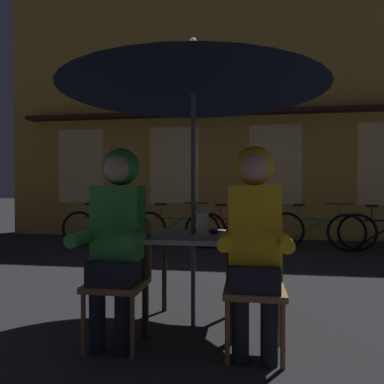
# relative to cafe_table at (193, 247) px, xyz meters

# --- Properties ---
(ground_plane) EXTENTS (60.00, 60.00, 0.00)m
(ground_plane) POSITION_rel_cafe_table_xyz_m (0.00, 0.00, -0.64)
(ground_plane) COLOR #232326
(cafe_table) EXTENTS (0.72, 0.72, 0.74)m
(cafe_table) POSITION_rel_cafe_table_xyz_m (0.00, 0.00, 0.00)
(cafe_table) COLOR #B2AD9E
(cafe_table) RESTS_ON ground_plane
(patio_umbrella) EXTENTS (2.10, 2.10, 2.31)m
(patio_umbrella) POSITION_rel_cafe_table_xyz_m (0.00, 0.00, 1.42)
(patio_umbrella) COLOR #4C4C51
(patio_umbrella) RESTS_ON ground_plane
(lantern) EXTENTS (0.11, 0.11, 0.23)m
(lantern) POSITION_rel_cafe_table_xyz_m (0.08, -0.03, 0.22)
(lantern) COLOR white
(lantern) RESTS_ON cafe_table
(chair_left) EXTENTS (0.40, 0.40, 0.87)m
(chair_left) POSITION_rel_cafe_table_xyz_m (-0.48, -0.37, -0.15)
(chair_left) COLOR olive
(chair_left) RESTS_ON ground_plane
(chair_right) EXTENTS (0.40, 0.40, 0.87)m
(chair_right) POSITION_rel_cafe_table_xyz_m (0.48, -0.37, -0.15)
(chair_right) COLOR olive
(chair_right) RESTS_ON ground_plane
(person_left_hooded) EXTENTS (0.45, 0.56, 1.40)m
(person_left_hooded) POSITION_rel_cafe_table_xyz_m (-0.48, -0.43, 0.21)
(person_left_hooded) COLOR black
(person_left_hooded) RESTS_ON ground_plane
(person_right_hooded) EXTENTS (0.45, 0.56, 1.40)m
(person_right_hooded) POSITION_rel_cafe_table_xyz_m (0.48, -0.43, 0.21)
(person_right_hooded) COLOR black
(person_right_hooded) RESTS_ON ground_plane
(shopfront_building) EXTENTS (10.00, 0.93, 6.20)m
(shopfront_building) POSITION_rel_cafe_table_xyz_m (-0.10, 5.40, 2.45)
(shopfront_building) COLOR gold
(shopfront_building) RESTS_ON ground_plane
(bicycle_nearest) EXTENTS (1.67, 0.29, 0.84)m
(bicycle_nearest) POSITION_rel_cafe_table_xyz_m (-2.24, 3.71, -0.29)
(bicycle_nearest) COLOR black
(bicycle_nearest) RESTS_ON ground_plane
(bicycle_second) EXTENTS (1.68, 0.18, 0.84)m
(bicycle_second) POSITION_rel_cafe_table_xyz_m (-0.91, 3.77, -0.29)
(bicycle_second) COLOR black
(bicycle_second) RESTS_ON ground_plane
(bicycle_third) EXTENTS (1.68, 0.19, 0.84)m
(bicycle_third) POSITION_rel_cafe_table_xyz_m (0.22, 3.77, -0.29)
(bicycle_third) COLOR black
(bicycle_third) RESTS_ON ground_plane
(bicycle_fourth) EXTENTS (1.65, 0.39, 0.84)m
(bicycle_fourth) POSITION_rel_cafe_table_xyz_m (1.62, 3.88, -0.29)
(bicycle_fourth) COLOR black
(bicycle_fourth) RESTS_ON ground_plane
(book) EXTENTS (0.21, 0.16, 0.02)m
(book) POSITION_rel_cafe_table_xyz_m (0.09, 0.09, 0.11)
(book) COLOR black
(book) RESTS_ON cafe_table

